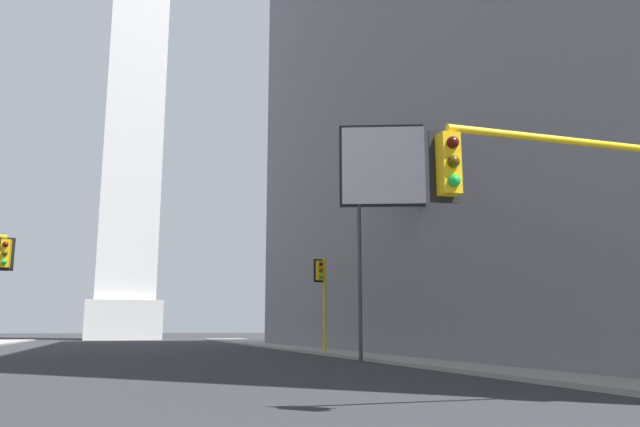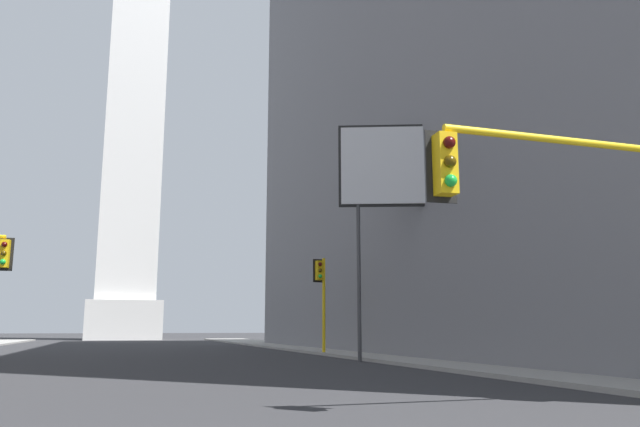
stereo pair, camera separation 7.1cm
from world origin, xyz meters
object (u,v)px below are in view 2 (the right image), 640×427
(traffic_light_mid_right, at_px, (321,291))
(billboard_sign, at_px, (396,172))
(obelisk, at_px, (135,121))
(traffic_light_near_right, at_px, (598,199))

(traffic_light_mid_right, relative_size, billboard_sign, 0.50)
(obelisk, height_order, billboard_sign, obelisk)
(obelisk, xyz_separation_m, traffic_light_mid_right, (10.22, -52.70, -26.18))
(traffic_light_near_right, distance_m, traffic_light_mid_right, 24.43)
(obelisk, xyz_separation_m, traffic_light_near_right, (7.94, -77.02, -25.86))
(obelisk, relative_size, traffic_light_near_right, 10.98)
(billboard_sign, bearing_deg, obelisk, 100.56)
(traffic_light_near_right, relative_size, traffic_light_mid_right, 1.04)
(traffic_light_mid_right, xyz_separation_m, billboard_sign, (1.10, -8.01, 5.05))
(obelisk, height_order, traffic_light_mid_right, obelisk)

